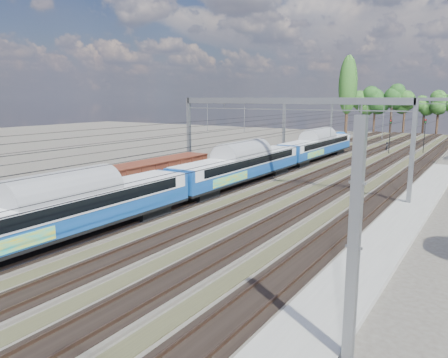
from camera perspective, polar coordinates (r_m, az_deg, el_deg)
The scene contains 10 objects.
track_bed at distance 57.09m, azimuth 14.05°, elevation 1.30°, with size 21.00×130.00×0.34m.
platform at distance 30.46m, azimuth 20.69°, elevation -7.03°, with size 3.00×70.00×0.30m, color gray.
catenary at distance 63.71m, azimuth 16.79°, elevation 7.81°, with size 25.65×130.00×9.00m.
tree_belt at distance 100.13m, azimuth 27.10°, elevation 8.84°, with size 39.30×100.21×12.13m.
poplar at distance 111.35m, azimuth 15.88°, elevation 11.69°, with size 4.40×4.40×19.04m.
emu_train at distance 44.17m, azimuth 2.10°, elevation 2.34°, with size 3.11×65.66×4.54m.
freight_boxcar at distance 41.02m, azimuth -8.49°, elevation 0.58°, with size 2.58×12.47×3.22m.
worker at distance 79.48m, azimuth 20.52°, elevation 3.98°, with size 0.57×0.37×1.55m, color black.
signal_near at distance 75.69m, azimuth 20.87°, elevation 5.74°, with size 0.39×0.36×5.53m.
signal_far at distance 78.73m, azimuth 24.74°, elevation 5.64°, with size 0.38×0.35×5.57m.
Camera 1 is at (17.42, -8.63, 9.02)m, focal length 35.00 mm.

